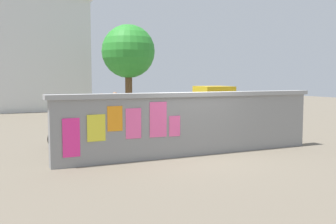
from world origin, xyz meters
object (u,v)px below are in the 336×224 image
(motorcycle, at_px, (78,133))
(person_bystander, at_px, (115,108))
(auto_rickshaw_truck, at_px, (190,111))
(bicycle_near, at_px, (145,137))
(tree_roadside, at_px, (128,52))
(person_walking, at_px, (102,111))

(motorcycle, xyz_separation_m, person_bystander, (2.11, 2.86, 0.52))
(auto_rickshaw_truck, relative_size, person_bystander, 2.32)
(bicycle_near, distance_m, person_bystander, 3.93)
(bicycle_near, bearing_deg, tree_roadside, 73.55)
(tree_roadside, bearing_deg, person_bystander, -113.91)
(bicycle_near, relative_size, person_walking, 1.05)
(bicycle_near, distance_m, tree_roadside, 10.93)
(auto_rickshaw_truck, height_order, person_walking, auto_rickshaw_truck)
(motorcycle, relative_size, person_bystander, 1.17)
(person_bystander, bearing_deg, person_walking, -126.77)
(motorcycle, height_order, tree_roadside, tree_roadside)
(auto_rickshaw_truck, xyz_separation_m, person_walking, (-3.35, 0.55, 0.09))
(bicycle_near, distance_m, person_walking, 2.87)
(auto_rickshaw_truck, height_order, tree_roadside, tree_roadside)
(person_walking, relative_size, person_bystander, 1.00)
(person_walking, xyz_separation_m, person_bystander, (0.85, 1.14, 0.00))
(auto_rickshaw_truck, bearing_deg, motorcycle, -165.77)
(bicycle_near, height_order, person_bystander, person_bystander)
(person_walking, bearing_deg, tree_roadside, 63.84)
(motorcycle, bearing_deg, person_walking, 53.84)
(bicycle_near, xyz_separation_m, person_bystander, (0.24, 3.87, 0.62))
(auto_rickshaw_truck, xyz_separation_m, motorcycle, (-4.60, -1.17, -0.44))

